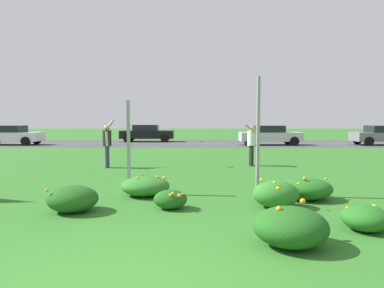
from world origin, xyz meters
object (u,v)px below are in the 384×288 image
sign_post_by_roadside (258,137)px  person_thrower_dark_shirt (107,142)px  person_catcher_white_shirt (251,142)px  frisbee_red (202,141)px  sign_post_near_path (129,148)px  car_black_center_left (147,133)px  car_white_leftmost (10,135)px  car_gray_rightmost (384,135)px  car_silver_center_right (270,135)px

sign_post_by_roadside → person_thrower_dark_shirt: bearing=134.6°
person_thrower_dark_shirt → person_catcher_white_shirt: size_ratio=1.11×
sign_post_by_roadside → frisbee_red: bearing=103.2°
sign_post_by_roadside → sign_post_near_path: bearing=176.5°
car_black_center_left → person_catcher_white_shirt: bearing=-68.0°
sign_post_near_path → car_white_leftmost: size_ratio=0.52×
car_white_leftmost → sign_post_near_path: bearing=-55.0°
sign_post_by_roadside → person_catcher_white_shirt: (0.77, 5.62, -0.48)m
sign_post_by_roadside → frisbee_red: 5.50m
sign_post_near_path → sign_post_by_roadside: size_ratio=0.81×
sign_post_by_roadside → person_catcher_white_shirt: 5.69m
sign_post_by_roadside → car_gray_rightmost: 21.54m
sign_post_by_roadside → car_silver_center_right: sign_post_by_roadside is taller
sign_post_near_path → person_thrower_dark_shirt: bearing=109.9°
person_catcher_white_shirt → car_gray_rightmost: bearing=45.1°
car_white_leftmost → car_gray_rightmost: size_ratio=1.00×
car_white_leftmost → sign_post_by_roadside: bearing=-48.8°
car_black_center_left → car_gray_rightmost: 18.56m
car_black_center_left → car_white_leftmost: bearing=-158.4°
person_catcher_white_shirt → sign_post_near_path: bearing=-126.2°
car_white_leftmost → car_gray_rightmost: same height
frisbee_red → car_silver_center_right: car_silver_center_right is taller
sign_post_near_path → car_white_leftmost: bearing=125.0°
frisbee_red → car_gray_rightmost: (13.83, 12.13, -0.28)m
car_black_center_left → car_silver_center_right: 10.43m
person_thrower_dark_shirt → person_catcher_white_shirt: (5.71, 0.59, -0.03)m
frisbee_red → car_gray_rightmost: 18.40m
sign_post_by_roadside → car_silver_center_right: 17.96m
person_thrower_dark_shirt → frisbee_red: 3.70m
sign_post_by_roadside → car_gray_rightmost: size_ratio=0.65×
person_catcher_white_shirt → frisbee_red: (-2.03, -0.28, 0.05)m
frisbee_red → car_black_center_left: (-4.33, 15.98, -0.28)m
car_black_center_left → car_gray_rightmost: same height
person_catcher_white_shirt → car_black_center_left: (-6.36, 15.70, -0.24)m
sign_post_by_roadside → person_catcher_white_shirt: sign_post_by_roadside is taller
frisbee_red → car_white_leftmost: (-14.06, 12.13, -0.28)m
sign_post_near_path → car_black_center_left: size_ratio=0.52×
sign_post_by_roadside → car_silver_center_right: size_ratio=0.65×
person_catcher_white_shirt → car_silver_center_right: 12.32m
person_thrower_dark_shirt → car_black_center_left: size_ratio=0.42×
sign_post_by_roadside → car_black_center_left: 22.05m
frisbee_red → car_gray_rightmost: size_ratio=0.05×
sign_post_by_roadside → car_white_leftmost: 23.25m
person_catcher_white_shirt → car_white_leftmost: 19.99m
sign_post_near_path → car_white_leftmost: sign_post_near_path is taller
sign_post_near_path → person_catcher_white_shirt: bearing=53.8°
sign_post_near_path → car_silver_center_right: (7.31, 17.28, -0.44)m
car_silver_center_right → car_gray_rightmost: (8.46, 0.00, 0.00)m
sign_post_by_roadside → frisbee_red: (-1.26, 5.34, -0.43)m
sign_post_near_path → car_gray_rightmost: 23.40m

